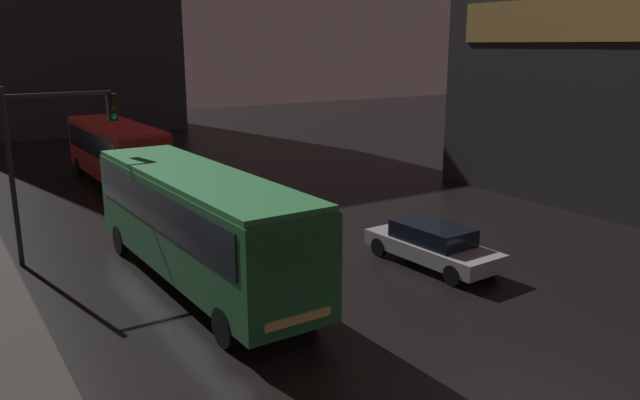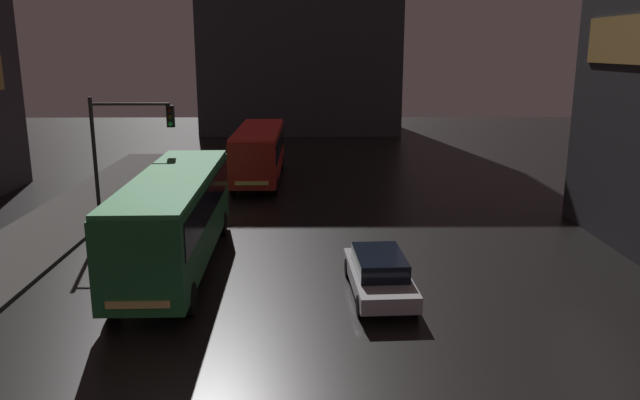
{
  "view_description": "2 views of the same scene",
  "coord_description": "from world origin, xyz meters",
  "px_view_note": "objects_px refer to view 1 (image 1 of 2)",
  "views": [
    {
      "loc": [
        -9.05,
        -6.76,
        6.98
      ],
      "look_at": [
        2.73,
        11.4,
        1.59
      ],
      "focal_mm": 35.0,
      "sensor_mm": 36.0,
      "label": 1
    },
    {
      "loc": [
        2.33,
        -11.33,
        7.71
      ],
      "look_at": [
        2.68,
        13.0,
        1.76
      ],
      "focal_mm": 35.0,
      "sensor_mm": 36.0,
      "label": 2
    }
  ],
  "objects_px": {
    "bus_near": "(198,216)",
    "traffic_light_main": "(51,143)",
    "bus_far": "(116,148)",
    "car_taxi": "(432,244)"
  },
  "relations": [
    {
      "from": "bus_near",
      "to": "bus_far",
      "type": "distance_m",
      "value": 15.12
    },
    {
      "from": "bus_near",
      "to": "bus_far",
      "type": "height_order",
      "value": "bus_near"
    },
    {
      "from": "bus_far",
      "to": "car_taxi",
      "type": "relative_size",
      "value": 2.08
    },
    {
      "from": "bus_near",
      "to": "bus_far",
      "type": "xyz_separation_m",
      "value": [
        1.74,
        15.02,
        -0.16
      ]
    },
    {
      "from": "bus_far",
      "to": "traffic_light_main",
      "type": "distance_m",
      "value": 11.59
    },
    {
      "from": "bus_near",
      "to": "car_taxi",
      "type": "relative_size",
      "value": 2.31
    },
    {
      "from": "bus_near",
      "to": "car_taxi",
      "type": "distance_m",
      "value": 7.55
    },
    {
      "from": "bus_far",
      "to": "car_taxi",
      "type": "distance_m",
      "value": 18.36
    },
    {
      "from": "bus_near",
      "to": "traffic_light_main",
      "type": "relative_size",
      "value": 1.92
    },
    {
      "from": "bus_near",
      "to": "traffic_light_main",
      "type": "distance_m",
      "value": 5.84
    }
  ]
}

